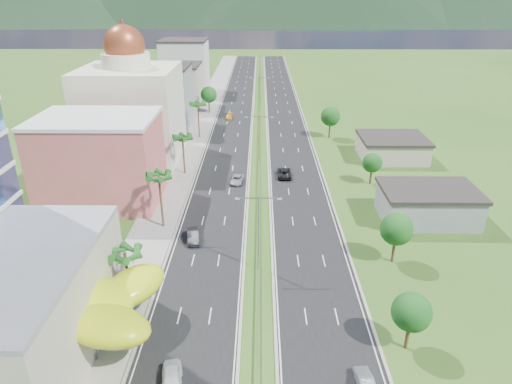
{
  "coord_description": "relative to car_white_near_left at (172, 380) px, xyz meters",
  "views": [
    {
      "loc": [
        0.18,
        -43.12,
        35.69
      ],
      "look_at": [
        -0.41,
        20.27,
        7.0
      ],
      "focal_mm": 32.0,
      "sensor_mm": 36.0,
      "label": 1
    }
  ],
  "objects": [
    {
      "name": "road_left",
      "position": [
        0.79,
        100.57,
        -0.87
      ],
      "size": [
        11.0,
        260.0,
        0.04
      ],
      "primitive_type": "cube",
      "color": "black",
      "rests_on": "ground"
    },
    {
      "name": "palm_tree_b",
      "position": [
        -7.21,
        12.57,
        6.17
      ],
      "size": [
        3.6,
        3.6,
        8.1
      ],
      "color": "#47301C",
      "rests_on": "ground"
    },
    {
      "name": "mountain_ridge",
      "position": [
        68.29,
        460.57,
        -0.89
      ],
      "size": [
        860.0,
        140.0,
        90.0
      ],
      "primitive_type": null,
      "color": "black",
      "rests_on": "ground"
    },
    {
      "name": "palm_tree_d",
      "position": [
        -7.21,
        55.57,
        6.65
      ],
      "size": [
        3.6,
        3.6,
        8.6
      ],
      "color": "#47301C",
      "rests_on": "ground"
    },
    {
      "name": "leafy_tree_rb",
      "position": [
        27.29,
        22.57,
        4.29
      ],
      "size": [
        4.55,
        4.55,
        7.47
      ],
      "color": "#47301C",
      "rests_on": "ground"
    },
    {
      "name": "leafy_tree_ra",
      "position": [
        24.29,
        5.57,
        3.88
      ],
      "size": [
        4.2,
        4.2,
        6.9
      ],
      "color": "#47301C",
      "rests_on": "ground"
    },
    {
      "name": "streetlight_median_b",
      "position": [
        8.29,
        20.57,
        5.86
      ],
      "size": [
        6.04,
        0.25,
        11.0
      ],
      "color": "gray",
      "rests_on": "ground"
    },
    {
      "name": "midrise_white",
      "position": [
        -18.71,
        135.57,
        8.11
      ],
      "size": [
        16.0,
        15.0,
        18.0
      ],
      "primitive_type": "cube",
      "color": "silver",
      "rests_on": "ground"
    },
    {
      "name": "road_right",
      "position": [
        15.79,
        100.57,
        -0.87
      ],
      "size": [
        11.0,
        260.0,
        0.04
      ],
      "primitive_type": "cube",
      "color": "black",
      "rests_on": "ground"
    },
    {
      "name": "car_silver_right",
      "position": [
        18.75,
        0.15,
        -0.16
      ],
      "size": [
        1.66,
        4.27,
        1.39
      ],
      "primitive_type": "imported",
      "rotation": [
        0.0,
        0.0,
        3.19
      ],
      "color": "#96979D",
      "rests_on": "road_right"
    },
    {
      "name": "leafy_tree_lfar",
      "position": [
        -7.21,
        105.57,
        4.69
      ],
      "size": [
        4.9,
        4.9,
        8.05
      ],
      "color": "#47301C",
      "rests_on": "ground"
    },
    {
      "name": "car_silver_mid_left",
      "position": [
        3.91,
        50.75,
        -0.18
      ],
      "size": [
        2.78,
        5.03,
        1.33
      ],
      "primitive_type": "imported",
      "rotation": [
        0.0,
        0.0,
        -0.12
      ],
      "color": "#A6AAAE",
      "rests_on": "road_left"
    },
    {
      "name": "car_dark_left",
      "position": [
        -1.74,
        28.07,
        -0.04
      ],
      "size": [
        2.49,
        5.12,
        1.62
      ],
      "primitive_type": "imported",
      "rotation": [
        0.0,
        0.0,
        0.16
      ],
      "color": "black",
      "rests_on": "road_left"
    },
    {
      "name": "palm_tree_c",
      "position": [
        -7.21,
        32.57,
        7.61
      ],
      "size": [
        3.6,
        3.6,
        9.6
      ],
      "color": "#47301C",
      "rests_on": "ground"
    },
    {
      "name": "sidewalk_left",
      "position": [
        -8.71,
        100.57,
        -0.83
      ],
      "size": [
        7.0,
        260.0,
        0.12
      ],
      "primitive_type": "cube",
      "color": "gray",
      "rests_on": "ground"
    },
    {
      "name": "ground",
      "position": [
        8.29,
        10.57,
        -0.89
      ],
      "size": [
        500.0,
        500.0,
        0.0
      ],
      "primitive_type": "plane",
      "color": "#2D5119",
      "rests_on": "ground"
    },
    {
      "name": "domed_building",
      "position": [
        -19.71,
        65.57,
        10.46
      ],
      "size": [
        20.0,
        20.0,
        28.7
      ],
      "color": "beige",
      "rests_on": "ground"
    },
    {
      "name": "median_guardrail",
      "position": [
        8.29,
        82.56,
        -0.27
      ],
      "size": [
        0.1,
        216.06,
        0.76
      ],
      "color": "gray",
      "rests_on": "ground"
    },
    {
      "name": "shed_near",
      "position": [
        36.29,
        35.57,
        1.61
      ],
      "size": [
        15.0,
        10.0,
        5.0
      ],
      "primitive_type": "cube",
      "color": "gray",
      "rests_on": "ground"
    },
    {
      "name": "midrise_grey",
      "position": [
        -18.71,
        90.57,
        7.11
      ],
      "size": [
        16.0,
        15.0,
        16.0
      ],
      "primitive_type": "cube",
      "color": "gray",
      "rests_on": "ground"
    },
    {
      "name": "leafy_tree_rc",
      "position": [
        30.29,
        50.57,
        3.48
      ],
      "size": [
        3.85,
        3.85,
        6.33
      ],
      "color": "#47301C",
      "rests_on": "ground"
    },
    {
      "name": "lime_canopy",
      "position": [
        -11.71,
        6.57,
        4.1
      ],
      "size": [
        18.0,
        15.0,
        7.4
      ],
      "color": "#C6DB15",
      "rests_on": "ground"
    },
    {
      "name": "car_dark_far_right",
      "position": [
        13.46,
        54.12,
        -0.04
      ],
      "size": [
        2.71,
        5.84,
        1.62
      ],
      "primitive_type": "imported",
      "rotation": [
        0.0,
        0.0,
        3.14
      ],
      "color": "black",
      "rests_on": "road_right"
    },
    {
      "name": "streetlight_median_e",
      "position": [
        8.29,
        150.57,
        5.86
      ],
      "size": [
        6.04,
        0.25,
        11.0
      ],
      "color": "gray",
      "rests_on": "ground"
    },
    {
      "name": "palm_tree_e",
      "position": [
        -7.21,
        80.57,
        7.42
      ],
      "size": [
        3.6,
        3.6,
        9.4
      ],
      "color": "#47301C",
      "rests_on": "ground"
    },
    {
      "name": "midrise_beige",
      "position": [
        -18.71,
        112.57,
        5.61
      ],
      "size": [
        16.0,
        15.0,
        13.0
      ],
      "primitive_type": "cube",
      "color": "#BDB59B",
      "rests_on": "ground"
    },
    {
      "name": "streetlight_median_c",
      "position": [
        8.29,
        60.57,
        5.86
      ],
      "size": [
        6.04,
        0.25,
        11.0
      ],
      "color": "gray",
      "rests_on": "ground"
    },
    {
      "name": "streetlight_median_d",
      "position": [
        8.29,
        105.57,
        5.86
      ],
      "size": [
        6.04,
        0.25,
        11.0
      ],
      "color": "gray",
      "rests_on": "ground"
    },
    {
      "name": "car_white_near_left",
      "position": [
        0.0,
        0.0,
        0.0
      ],
      "size": [
        2.78,
        5.25,
        1.7
      ],
      "primitive_type": "imported",
      "rotation": [
        0.0,
        0.0,
        0.16
      ],
      "color": "white",
      "rests_on": "road_left"
    },
    {
      "name": "car_yellow_far_left",
      "position": [
        -0.6,
        98.51,
        -0.2
      ],
      "size": [
        1.89,
        4.54,
        1.31
      ],
      "primitive_type": "imported",
      "rotation": [
        0.0,
        0.0,
        -0.01
      ],
      "color": "gold",
      "rests_on": "road_left"
    },
    {
      "name": "pink_shophouse",
      "position": [
        -19.71,
        42.57,
        6.61
      ],
      "size": [
        20.0,
        15.0,
        15.0
      ],
      "primitive_type": "cube",
      "color": "#CF545A",
      "rests_on": "ground"
    },
    {
      "name": "shed_far",
      "position": [
        38.29,
        65.57,
        1.31
      ],
      "size": [
        14.0,
        12.0,
        4.4
      ],
      "primitive_type": "cube",
      "color": "#BDB59B",
      "rests_on": "ground"
    },
    {
      "name": "leafy_tree_rd",
      "position": [
        26.29,
        80.57,
        4.69
      ],
      "size": [
        4.9,
        4.9,
        8.05
      ],
      "color": "#47301C",
      "rests_on": "ground"
    }
  ]
}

